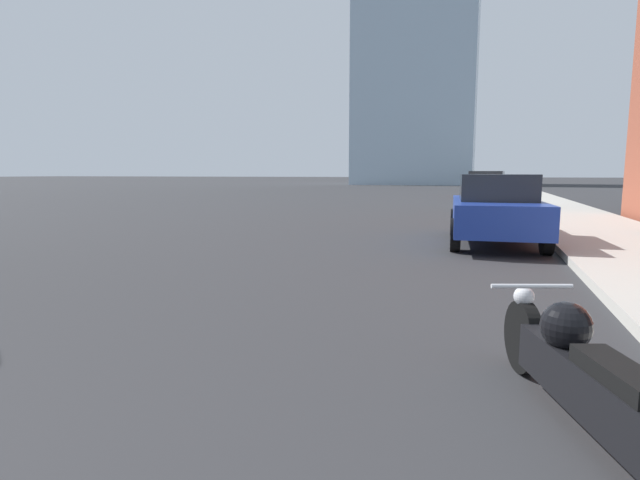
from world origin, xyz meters
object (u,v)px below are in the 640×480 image
Objects in this scene: parked_car_red at (488,184)px; parked_car_white at (484,180)px; parked_car_blue at (495,208)px; parked_car_silver at (486,189)px; parked_car_black at (488,182)px; motorcycle at (583,374)px.

parked_car_white reaches higher than parked_car_red.
parked_car_red is (0.05, 23.56, 0.03)m from parked_car_blue.
parked_car_silver is (-0.10, 12.39, 0.04)m from parked_car_blue.
parked_car_black is 0.97× the size of parked_car_white.
parked_car_white reaches higher than motorcycle.
parked_car_silver is 11.17m from parked_car_red.
motorcycle is 43.95m from parked_car_black.
parked_car_black is at bearing 86.29° from parked_car_blue.
parked_car_blue is at bearing 74.84° from motorcycle.
parked_car_blue is 1.05× the size of parked_car_black.
parked_car_white reaches higher than parked_car_blue.
parked_car_white reaches higher than parked_car_black.
motorcycle is 0.53× the size of parked_car_blue.
parked_car_blue is 1.01× the size of parked_car_silver.
parked_car_red is at bearing -86.67° from parked_car_white.
parked_car_silver reaches higher than parked_car_blue.
parked_car_red is 11.81m from parked_car_black.
parked_car_silver reaches higher than motorcycle.
parked_car_silver is at bearing -90.12° from parked_car_red.
parked_car_blue is (-0.33, 8.58, 0.44)m from motorcycle.
parked_car_silver is 1.00× the size of parked_car_red.
parked_car_black is at bearing 72.76° from motorcycle.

